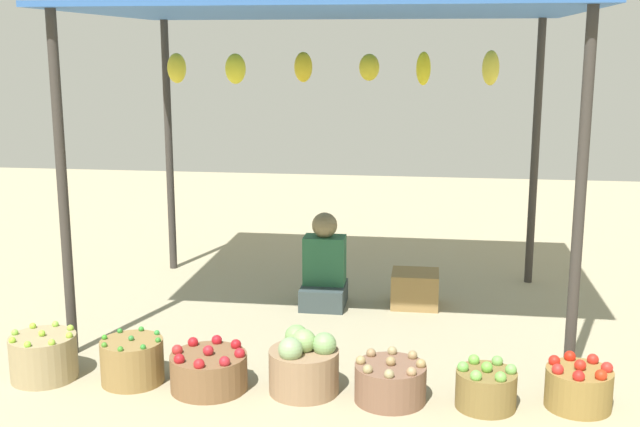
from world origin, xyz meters
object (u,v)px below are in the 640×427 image
at_px(basket_cabbages, 304,365).
at_px(vendor_person, 324,270).
at_px(basket_red_tomatoes, 579,387).
at_px(basket_green_chilies, 132,361).
at_px(wooden_crate_near_vendor, 415,289).
at_px(basket_green_apples, 486,388).
at_px(basket_red_apples, 209,371).
at_px(basket_limes, 44,357).
at_px(basket_potatoes, 390,382).

bearing_deg(basket_cabbages, vendor_person, 93.47).
xyz_separation_m(basket_cabbages, basket_red_tomatoes, (1.65, 0.01, -0.05)).
relative_size(basket_green_chilies, wooden_crate_near_vendor, 1.04).
height_order(basket_green_chilies, basket_green_apples, basket_green_chilies).
distance_m(vendor_person, basket_red_apples, 1.83).
xyz_separation_m(basket_green_chilies, basket_cabbages, (1.11, 0.00, 0.03)).
height_order(basket_red_apples, wooden_crate_near_vendor, wooden_crate_near_vendor).
distance_m(vendor_person, basket_green_chilies, 1.99).
relative_size(basket_green_chilies, basket_green_apples, 1.11).
bearing_deg(basket_limes, wooden_crate_near_vendor, 37.66).
distance_m(basket_potatoes, basket_green_apples, 0.57).
height_order(basket_limes, wooden_crate_near_vendor, basket_limes).
distance_m(basket_potatoes, basket_red_tomatoes, 1.12).
height_order(basket_limes, basket_potatoes, basket_limes).
height_order(basket_limes, basket_cabbages, basket_cabbages).
xyz_separation_m(basket_red_apples, basket_red_tomatoes, (2.25, 0.05, 0.01)).
xyz_separation_m(basket_limes, basket_red_apples, (1.10, -0.01, -0.03)).
bearing_deg(basket_red_tomatoes, basket_green_chilies, -179.62).
relative_size(vendor_person, basket_potatoes, 1.79).
bearing_deg(basket_green_apples, basket_cabbages, 176.84).
bearing_deg(vendor_person, basket_green_chilies, -120.46).
distance_m(basket_green_chilies, basket_potatoes, 1.65).
relative_size(basket_limes, wooden_crate_near_vendor, 1.10).
relative_size(basket_potatoes, basket_red_tomatoes, 1.11).
relative_size(basket_red_apples, basket_green_apples, 1.34).
height_order(basket_cabbages, basket_potatoes, basket_cabbages).
height_order(basket_green_apples, wooden_crate_near_vendor, wooden_crate_near_vendor).
distance_m(basket_limes, basket_green_apples, 2.81).
bearing_deg(basket_potatoes, basket_green_apples, -1.00).
xyz_separation_m(basket_limes, basket_red_tomatoes, (3.35, 0.04, -0.02)).
bearing_deg(basket_green_apples, basket_potatoes, 179.00).
height_order(basket_limes, basket_green_apples, basket_limes).
height_order(basket_green_chilies, basket_cabbages, basket_cabbages).
distance_m(basket_limes, basket_potatoes, 2.24).
relative_size(basket_cabbages, basket_green_apples, 1.21).
xyz_separation_m(basket_limes, basket_potatoes, (2.24, -0.02, -0.03)).
height_order(basket_potatoes, wooden_crate_near_vendor, wooden_crate_near_vendor).
height_order(basket_red_apples, basket_potatoes, basket_red_apples).
bearing_deg(basket_red_apples, vendor_person, 74.25).
xyz_separation_m(basket_green_chilies, basket_green_apples, (2.22, -0.06, -0.02)).
relative_size(basket_red_apples, basket_red_tomatoes, 1.24).
bearing_deg(basket_green_apples, basket_green_chilies, 178.54).
relative_size(vendor_person, basket_red_apples, 1.62).
xyz_separation_m(basket_green_chilies, basket_red_tomatoes, (2.76, 0.02, -0.01)).
xyz_separation_m(basket_limes, basket_cabbages, (1.70, 0.03, 0.03)).
distance_m(basket_limes, basket_red_apples, 1.10).
bearing_deg(basket_red_tomatoes, basket_limes, -179.29).
xyz_separation_m(basket_limes, wooden_crate_near_vendor, (2.35, 1.81, -0.00)).
distance_m(basket_cabbages, basket_green_apples, 1.11).
bearing_deg(basket_potatoes, wooden_crate_near_vendor, 86.65).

